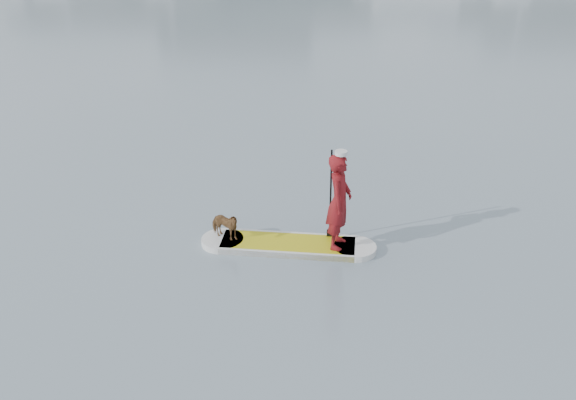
{
  "coord_description": "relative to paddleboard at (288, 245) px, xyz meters",
  "views": [
    {
      "loc": [
        -3.12,
        -6.56,
        6.2
      ],
      "look_at": [
        -3.48,
        3.79,
        1.0
      ],
      "focal_mm": 40.0,
      "sensor_mm": 36.0,
      "label": 1
    }
  ],
  "objects": [
    {
      "name": "dog",
      "position": [
        -1.19,
        0.1,
        0.34
      ],
      "size": [
        0.72,
        0.58,
        0.56
      ],
      "primitive_type": "imported",
      "rotation": [
        0.0,
        0.0,
        1.08
      ],
      "color": "brown",
      "rests_on": "paddleboard"
    },
    {
      "name": "paddler",
      "position": [
        0.92,
        -0.07,
        0.96
      ],
      "size": [
        0.57,
        0.74,
        1.81
      ],
      "primitive_type": "imported",
      "rotation": [
        0.0,
        0.0,
        1.35
      ],
      "color": "maroon",
      "rests_on": "paddleboard"
    },
    {
      "name": "ground",
      "position": [
        3.48,
        -3.79,
        -0.06
      ],
      "size": [
        140.0,
        140.0,
        0.0
      ],
      "primitive_type": "plane",
      "color": "slate",
      "rests_on": "ground"
    },
    {
      "name": "paddleboard",
      "position": [
        0.0,
        0.0,
        0.0
      ],
      "size": [
        3.29,
        1.0,
        0.12
      ],
      "rotation": [
        0.0,
        0.0,
        -0.08
      ],
      "color": "gold",
      "rests_on": "ground"
    },
    {
      "name": "white_cap",
      "position": [
        0.92,
        -0.07,
        1.9
      ],
      "size": [
        0.22,
        0.22,
        0.07
      ],
      "primitive_type": "cylinder",
      "color": "silver",
      "rests_on": "paddler"
    },
    {
      "name": "paddle",
      "position": [
        0.78,
        0.25,
        0.74
      ],
      "size": [
        0.1,
        0.3,
        2.0
      ],
      "rotation": [
        0.0,
        0.0,
        -0.08
      ],
      "color": "black",
      "rests_on": "ground"
    }
  ]
}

